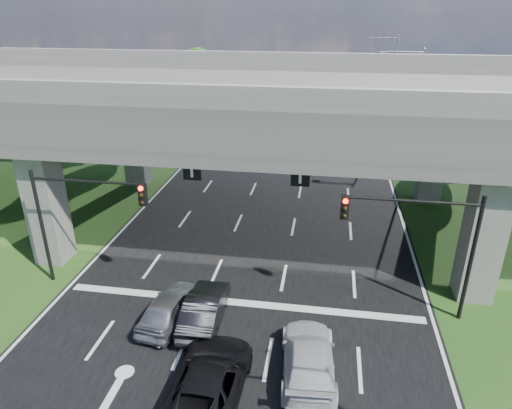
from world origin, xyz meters
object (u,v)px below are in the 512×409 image
(signal_left, at_px, (79,209))
(streetlight_beyond, at_px, (390,75))
(car_trailing, at_px, (209,382))
(streetlight_far, at_px, (412,103))
(signal_right, at_px, (422,233))
(car_silver, at_px, (170,307))
(car_white, at_px, (308,359))
(car_dark, at_px, (205,309))

(signal_left, height_order, streetlight_beyond, streetlight_beyond)
(car_trailing, bearing_deg, streetlight_far, -109.87)
(signal_right, relative_size, car_silver, 1.43)
(streetlight_far, xyz_separation_m, car_white, (-6.70, -24.55, -5.10))
(streetlight_beyond, bearing_deg, car_white, -99.38)
(signal_right, bearing_deg, car_dark, -167.06)
(car_white, height_order, car_trailing, car_trailing)
(car_dark, xyz_separation_m, car_trailing, (1.26, -4.17, 0.02))
(streetlight_far, height_order, car_dark, streetlight_far)
(streetlight_far, bearing_deg, streetlight_beyond, 90.00)
(signal_left, relative_size, streetlight_beyond, 0.60)
(car_trailing, bearing_deg, streetlight_beyond, -102.28)
(signal_left, bearing_deg, signal_right, 0.00)
(signal_left, bearing_deg, streetlight_beyond, 63.57)
(signal_right, xyz_separation_m, streetlight_far, (2.27, 20.06, 1.66))
(car_white, bearing_deg, signal_right, -139.16)
(streetlight_far, bearing_deg, signal_right, -96.47)
(car_white, bearing_deg, signal_left, -26.39)
(signal_right, distance_m, signal_left, 15.65)
(streetlight_far, distance_m, car_dark, 25.42)
(signal_left, xyz_separation_m, car_dark, (6.53, -2.09, -3.43))
(streetlight_far, xyz_separation_m, car_silver, (-12.95, -22.24, -5.10))
(signal_right, relative_size, car_white, 1.21)
(streetlight_beyond, height_order, car_trailing, streetlight_beyond)
(car_dark, height_order, car_white, car_dark)
(signal_right, relative_size, car_dark, 1.36)
(streetlight_beyond, height_order, car_dark, streetlight_beyond)
(car_silver, height_order, car_trailing, car_trailing)
(car_dark, distance_m, car_white, 5.27)
(signal_right, bearing_deg, streetlight_far, 83.53)
(car_silver, xyz_separation_m, car_trailing, (2.82, -4.07, 0.03))
(signal_left, relative_size, streetlight_far, 0.60)
(signal_right, bearing_deg, car_trailing, -141.45)
(streetlight_far, height_order, car_silver, streetlight_far)
(signal_right, height_order, car_trailing, signal_right)
(signal_left, bearing_deg, car_trailing, -38.76)
(car_silver, bearing_deg, streetlight_beyond, -101.61)
(car_white, bearing_deg, car_dark, -31.64)
(streetlight_beyond, bearing_deg, streetlight_far, -90.00)
(signal_left, distance_m, streetlight_beyond, 40.30)
(signal_left, relative_size, car_silver, 1.43)
(streetlight_beyond, distance_m, car_white, 41.41)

